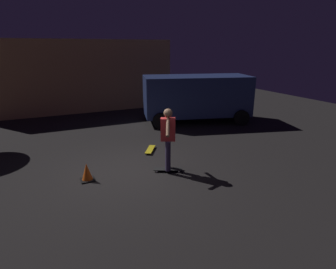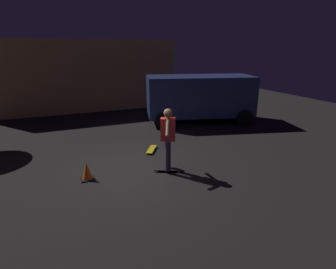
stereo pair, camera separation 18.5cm
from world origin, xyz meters
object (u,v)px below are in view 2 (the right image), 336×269
parked_van (200,96)px  skater (168,135)px  skateboard_spare (152,149)px  skateboard_ridden (168,169)px  traffic_cone (87,172)px

parked_van → skater: bearing=-127.7°
parked_van → skateboard_spare: parked_van is taller
parked_van → skateboard_ridden: 5.68m
parked_van → skateboard_spare: (-3.29, -2.76, -1.11)m
skater → skateboard_spare: bearing=85.9°
skateboard_ridden → skateboard_spare: same height
parked_van → skater: 5.58m
skateboard_ridden → skateboard_spare: size_ratio=1.03×
parked_van → skateboard_spare: bearing=-140.1°
parked_van → skateboard_ridden: parked_van is taller
skateboard_spare → traffic_cone: size_ratio=1.66×
parked_van → traffic_cone: 6.89m
skateboard_ridden → traffic_cone: size_ratio=1.72×
parked_van → traffic_cone: bearing=-143.6°
skateboard_spare → traffic_cone: bearing=-149.6°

